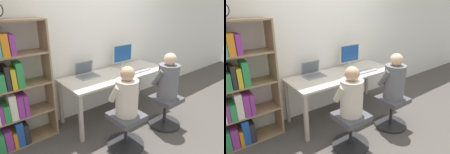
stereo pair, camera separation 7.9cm
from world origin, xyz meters
TOP-DOWN VIEW (x-y plane):
  - ground_plane at (0.00, 0.00)m, footprint 14.00×14.00m
  - wall_back at (0.00, 0.78)m, footprint 10.00×0.05m
  - desk at (0.00, 0.36)m, footprint 1.86×0.71m
  - desktop_monitor at (0.33, 0.58)m, footprint 0.44×0.21m
  - laptop at (-0.47, 0.53)m, footprint 0.33×0.26m
  - keyboard at (0.35, 0.18)m, footprint 0.43×0.15m
  - computer_mouse_by_keyboard at (0.06, 0.17)m, footprint 0.06×0.10m
  - office_chair_left at (0.37, -0.41)m, footprint 0.51×0.51m
  - office_chair_right at (-0.46, -0.40)m, footprint 0.51×0.51m
  - person_at_monitor at (0.37, -0.40)m, footprint 0.38×0.34m
  - person_at_laptop at (-0.46, -0.39)m, footprint 0.36×0.32m
  - bookshelf at (-1.64, 0.54)m, footprint 0.90×0.33m

SIDE VIEW (x-z plane):
  - ground_plane at x=0.00m, z-range 0.00..0.00m
  - office_chair_left at x=0.37m, z-range 0.01..0.50m
  - office_chair_right at x=-0.46m, z-range 0.01..0.50m
  - desk at x=0.00m, z-range 0.30..1.05m
  - keyboard at x=0.35m, z-range 0.75..0.78m
  - person_at_laptop at x=-0.46m, z-range 0.44..1.09m
  - computer_mouse_by_keyboard at x=0.06m, z-range 0.75..0.79m
  - person_at_monitor at x=0.37m, z-range 0.44..1.13m
  - laptop at x=-0.47m, z-range 0.68..0.92m
  - bookshelf at x=-1.64m, z-range -0.03..1.65m
  - desktop_monitor at x=0.33m, z-range 0.75..1.16m
  - wall_back at x=0.00m, z-range 0.00..2.60m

